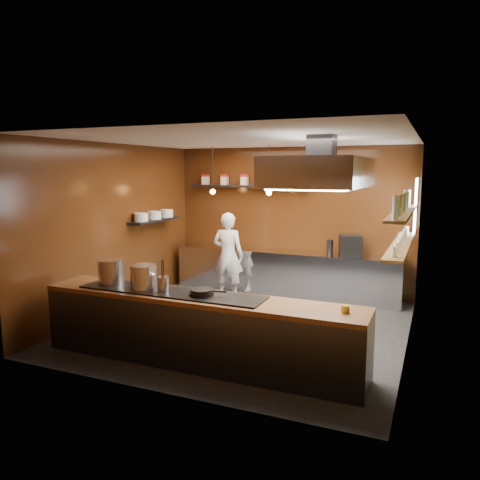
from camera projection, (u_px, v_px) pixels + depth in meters
The scene contains 26 objects.
floor at pixel (244, 326), 7.64m from camera, with size 5.00×5.00×0.00m, color black.
back_wall at pixel (291, 220), 9.70m from camera, with size 5.00×5.00×0.00m, color #3A180A.
left_wall at pixel (116, 228), 8.39m from camera, with size 5.00×5.00×0.00m, color #3A180A.
right_wall at pixel (412, 245), 6.45m from camera, with size 5.00×5.00×0.00m, color brown.
ceiling at pixel (245, 139), 7.20m from camera, with size 5.00×5.00×0.00m, color silver.
window_pane at pixel (415, 207), 7.96m from camera, with size 1.00×1.00×0.00m, color white.
prep_counter at pixel (285, 273), 9.55m from camera, with size 4.60×0.65×0.90m, color silver.
pass_counter at pixel (198, 329), 6.12m from camera, with size 4.40×0.72×0.94m.
tin_shelf at pixel (248, 186), 9.81m from camera, with size 2.60×0.26×0.04m, color black.
plate_shelf at pixel (155, 220), 9.23m from camera, with size 0.30×1.40×0.04m, color black.
bottle_shelf_upper at pixel (403, 213), 6.73m from camera, with size 0.26×2.80×0.04m, color brown.
bottle_shelf_lower at pixel (401, 245), 6.80m from camera, with size 0.26×2.80×0.04m, color brown.
extractor_hood at pixel (321, 172), 6.41m from camera, with size 1.20×2.00×0.72m.
pendant_left at pixel (213, 189), 9.41m from camera, with size 0.10×0.10×0.95m.
pendant_right at pixel (269, 190), 8.95m from camera, with size 0.10×0.10×0.95m.
storage_tins at pixel (255, 180), 9.74m from camera, with size 2.43×0.13×0.22m.
plate_stacks at pixel (154, 215), 9.21m from camera, with size 0.26×1.16×0.16m.
bottles at pixel (403, 203), 6.71m from camera, with size 0.06×2.66×0.24m.
wine_glasses at pixel (401, 239), 6.78m from camera, with size 0.07×2.37×0.13m.
stockpot_large at pixel (111, 272), 6.57m from camera, with size 0.36×0.36×0.35m, color #B0B2B7.
stockpot_small at pixel (144, 277), 6.28m from camera, with size 0.35×0.35×0.33m, color silver.
utensil_crock at pixel (163, 284), 6.19m from camera, with size 0.15×0.15×0.20m, color silver.
frying_pan at pixel (202, 292), 5.99m from camera, with size 0.48×0.31×0.08m.
butter_jar at pixel (345, 309), 5.33m from camera, with size 0.10×0.10×0.09m, color gold.
espresso_machine at pixel (350, 246), 8.93m from camera, with size 0.40×0.38×0.40m, color black.
chef at pixel (228, 255), 9.30m from camera, with size 0.62×0.41×1.71m, color white.
Camera 1 is at (2.81, -6.79, 2.53)m, focal length 35.00 mm.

